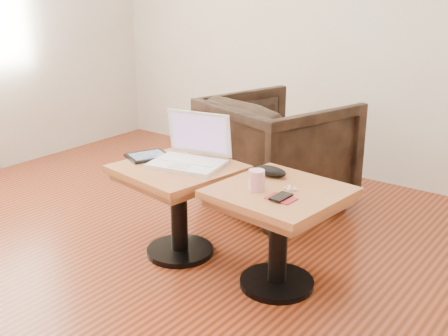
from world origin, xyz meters
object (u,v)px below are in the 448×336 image
Objects in this scene: laptop at (191,154)px; armchair at (277,152)px; striped_cup at (257,180)px; side_table_right at (279,214)px; side_table_left at (178,188)px.

armchair is (0.03, 0.82, -0.19)m from laptop.
striped_cup is (0.49, -0.12, -0.00)m from laptop.
armchair is at bearing 116.40° from striped_cup.
striped_cup is at bearing -24.94° from laptop.
side_table_right is at bearing -15.90° from laptop.
laptop reaches higher than side_table_left.
striped_cup is (0.52, -0.04, 0.18)m from side_table_left.
side_table_right is at bearing 11.53° from side_table_left.
laptop is at bearing 76.74° from side_table_left.
side_table_left is 0.55m from striped_cup.
side_table_left is at bearing -123.52° from laptop.
side_table_left is 1.04× the size of side_table_right.
laptop is 0.85m from armchair.
side_table_right is 0.21m from striped_cup.
laptop is 0.51m from striped_cup.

